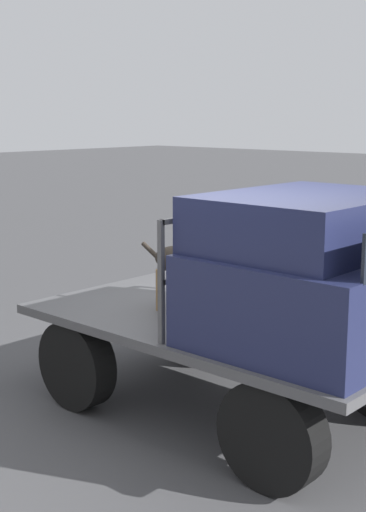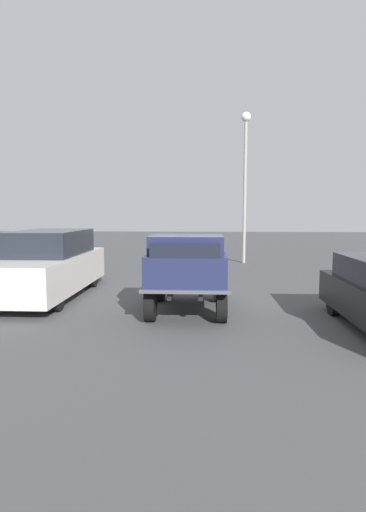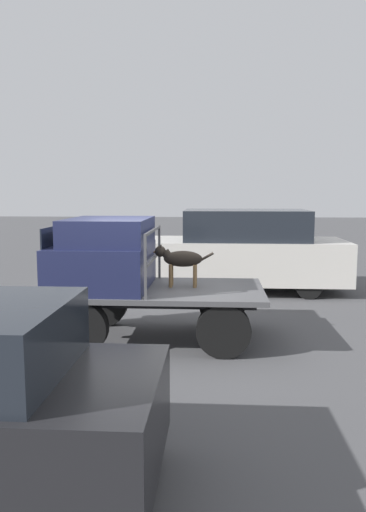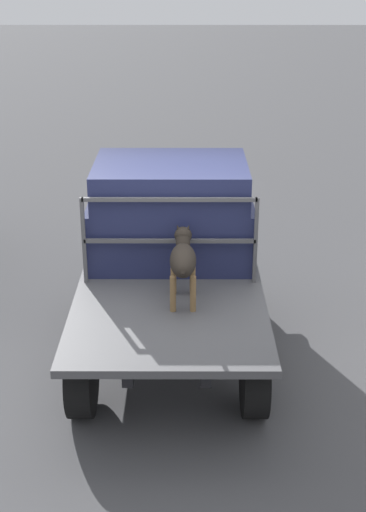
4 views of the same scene
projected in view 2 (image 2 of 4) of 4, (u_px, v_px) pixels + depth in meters
ground_plane at (188, 310)px, 10.38m from camera, size 80.00×80.00×0.00m
flatbed_truck at (188, 287)px, 10.31m from camera, size 3.43×1.98×0.87m
truck_cab at (186, 261)px, 9.35m from camera, size 1.53×1.86×1.13m
truck_headboard at (188, 253)px, 10.14m from camera, size 0.04×1.86×0.96m
dog at (183, 258)px, 10.58m from camera, size 1.01×0.26×0.71m
parked_pickup_far at (49, 265)px, 11.95m from camera, size 5.37×2.03×1.99m
light_pole_near at (245, 166)px, 19.36m from camera, size 0.47×0.47×7.29m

